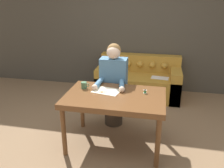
# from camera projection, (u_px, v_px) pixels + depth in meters

# --- Properties ---
(ground_plane) EXTENTS (16.00, 16.00, 0.00)m
(ground_plane) POSITION_uv_depth(u_px,v_px,m) (111.00, 146.00, 3.21)
(ground_plane) COLOR #846647
(wall_back) EXTENTS (8.00, 0.06, 2.60)m
(wall_back) POSITION_uv_depth(u_px,v_px,m) (134.00, 27.00, 4.80)
(wall_back) COLOR #474238
(wall_back) RESTS_ON ground_plane
(dining_table) EXTENTS (1.27, 0.83, 0.73)m
(dining_table) POSITION_uv_depth(u_px,v_px,m) (115.00, 101.00, 3.03)
(dining_table) COLOR brown
(dining_table) RESTS_ON ground_plane
(couch) EXTENTS (1.60, 0.81, 0.78)m
(couch) POSITION_uv_depth(u_px,v_px,m) (139.00, 81.00, 4.75)
(couch) COLOR #B7842D
(couch) RESTS_ON ground_plane
(person) EXTENTS (0.45, 0.61, 1.28)m
(person) POSITION_uv_depth(u_px,v_px,m) (114.00, 86.00, 3.55)
(person) COLOR #33281E
(person) RESTS_ON ground_plane
(pattern_paper_main) EXTENTS (0.39, 0.31, 0.00)m
(pattern_paper_main) POSITION_uv_depth(u_px,v_px,m) (106.00, 91.00, 3.12)
(pattern_paper_main) COLOR beige
(pattern_paper_main) RESTS_ON dining_table
(scissors) EXTENTS (0.23, 0.11, 0.01)m
(scissors) POSITION_uv_depth(u_px,v_px,m) (105.00, 92.00, 3.08)
(scissors) COLOR silver
(scissors) RESTS_ON dining_table
(mug) EXTENTS (0.11, 0.08, 0.09)m
(mug) POSITION_uv_depth(u_px,v_px,m) (84.00, 85.00, 3.20)
(mug) COLOR #47704C
(mug) RESTS_ON dining_table
(thread_spool) EXTENTS (0.04, 0.04, 0.05)m
(thread_spool) POSITION_uv_depth(u_px,v_px,m) (145.00, 92.00, 3.05)
(thread_spool) COLOR #338C4C
(thread_spool) RESTS_ON dining_table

